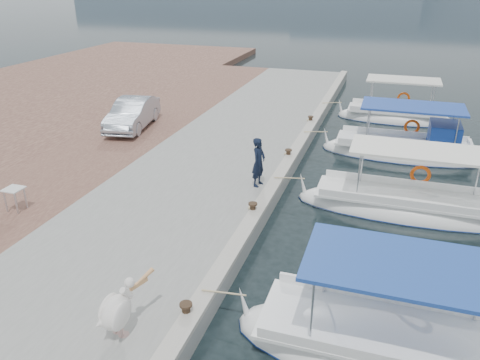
# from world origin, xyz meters

# --- Properties ---
(ground) EXTENTS (400.00, 400.00, 0.00)m
(ground) POSITION_xyz_m (0.00, 0.00, 0.00)
(ground) COLOR black
(ground) RESTS_ON ground
(concrete_quay) EXTENTS (6.00, 40.00, 0.50)m
(concrete_quay) POSITION_xyz_m (-3.00, 5.00, 0.25)
(concrete_quay) COLOR gray
(concrete_quay) RESTS_ON ground
(quay_curb) EXTENTS (0.44, 40.00, 0.12)m
(quay_curb) POSITION_xyz_m (-0.22, 5.00, 0.56)
(quay_curb) COLOR #ABA598
(quay_curb) RESTS_ON concrete_quay
(cobblestone_strip) EXTENTS (4.00, 40.00, 0.50)m
(cobblestone_strip) POSITION_xyz_m (-8.00, 5.00, 0.25)
(cobblestone_strip) COLOR brown
(cobblestone_strip) RESTS_ON ground
(fishing_caique_b) EXTENTS (6.34, 2.39, 2.83)m
(fishing_caique_b) POSITION_xyz_m (3.76, -2.74, 0.12)
(fishing_caique_b) COLOR white
(fishing_caique_b) RESTS_ON ground
(fishing_caique_c) EXTENTS (7.34, 2.07, 2.83)m
(fishing_caique_c) POSITION_xyz_m (4.25, 4.01, 0.12)
(fishing_caique_c) COLOR white
(fishing_caique_c) RESTS_ON ground
(fishing_caique_d) EXTENTS (6.90, 2.34, 2.83)m
(fishing_caique_d) POSITION_xyz_m (4.15, 9.50, 0.19)
(fishing_caique_d) COLOR white
(fishing_caique_d) RESTS_ON ground
(fishing_caique_e) EXTENTS (6.15, 2.14, 2.83)m
(fishing_caique_e) POSITION_xyz_m (3.66, 14.96, 0.13)
(fishing_caique_e) COLOR white
(fishing_caique_e) RESTS_ON ground
(mooring_bollards) EXTENTS (0.28, 20.28, 0.33)m
(mooring_bollards) POSITION_xyz_m (-0.35, 1.50, 0.69)
(mooring_bollards) COLOR black
(mooring_bollards) RESTS_ON concrete_quay
(pelican) EXTENTS (0.76, 1.47, 1.15)m
(pelican) POSITION_xyz_m (-1.42, -4.40, 1.09)
(pelican) COLOR tan
(pelican) RESTS_ON concrete_quay
(fisherman) EXTENTS (0.52, 0.69, 1.72)m
(fisherman) POSITION_xyz_m (-0.75, 3.53, 1.36)
(fisherman) COLOR black
(fisherman) RESTS_ON concrete_quay
(parked_car) EXTENTS (2.15, 4.37, 1.38)m
(parked_car) POSITION_xyz_m (-8.24, 8.07, 1.19)
(parked_car) COLOR #A7B1BF
(parked_car) RESTS_ON cobblestone_strip
(folding_table) EXTENTS (0.55, 0.55, 0.73)m
(folding_table) POSITION_xyz_m (-7.38, -0.59, 1.02)
(folding_table) COLOR silver
(folding_table) RESTS_ON cobblestone_strip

